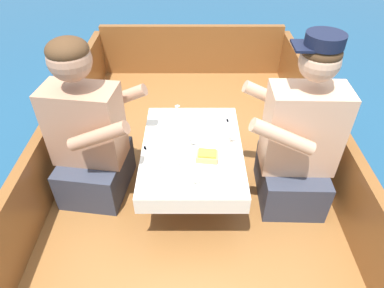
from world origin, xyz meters
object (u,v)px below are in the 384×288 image
Objects in this scene: sandwich at (207,156)px; coffee_cup_center at (188,180)px; coffee_cup_port at (187,141)px; coffee_cup_starboard at (225,138)px; person_port at (89,137)px; person_starboard at (298,144)px.

coffee_cup_center is (-0.10, -0.18, -0.00)m from sandwich.
coffee_cup_port is 0.31m from coffee_cup_center.
coffee_cup_starboard reaches higher than coffee_cup_center.
coffee_cup_port is (-0.11, 0.13, -0.00)m from sandwich.
person_port is 0.65m from coffee_cup_center.
sandwich is 0.20m from coffee_cup_starboard.
person_port is 0.78m from coffee_cup_starboard.
coffee_cup_port is at bearing 7.57° from person_port.
sandwich is at bearing 8.73° from person_starboard.
person_starboard reaches higher than person_port.
coffee_cup_starboard is at bearing 58.38° from coffee_cup_center.
person_starboard is 0.51m from sandwich.
coffee_cup_starboard is 1.04× the size of coffee_cup_center.
coffee_cup_port is at bearing 131.40° from sandwich.
coffee_cup_center is (0.01, -0.31, -0.00)m from coffee_cup_port.
person_port is 1.18m from person_starboard.
person_starboard reaches higher than coffee_cup_starboard.
sandwich is (-0.51, -0.06, -0.04)m from person_starboard.
coffee_cup_starboard is 0.40m from coffee_cup_center.
sandwich is 0.17m from coffee_cup_port.
person_starboard is 0.66m from coffee_cup_center.
coffee_cup_starboard is at bearing 8.64° from coffee_cup_port.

